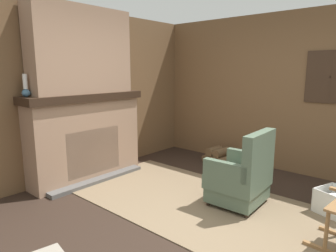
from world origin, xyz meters
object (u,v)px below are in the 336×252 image
at_px(firewood_stack, 218,156).
at_px(oil_lamp_vase, 26,89).
at_px(storage_case, 101,88).
at_px(decorative_plate_on_mantel, 86,85).
at_px(armchair, 241,178).

distance_m(firewood_stack, oil_lamp_vase, 3.33).
relative_size(firewood_stack, storage_case, 2.31).
distance_m(firewood_stack, storage_case, 2.38).
height_order(firewood_stack, decorative_plate_on_mantel, decorative_plate_on_mantel).
distance_m(armchair, decorative_plate_on_mantel, 2.65).
xyz_separation_m(oil_lamp_vase, decorative_plate_on_mantel, (-0.02, 0.92, 0.01)).
relative_size(storage_case, decorative_plate_on_mantel, 0.94).
bearing_deg(firewood_stack, armchair, -48.72).
height_order(oil_lamp_vase, decorative_plate_on_mantel, oil_lamp_vase).
bearing_deg(firewood_stack, oil_lamp_vase, -112.93).
relative_size(oil_lamp_vase, decorative_plate_on_mantel, 1.26).
bearing_deg(armchair, oil_lamp_vase, 31.48).
bearing_deg(storage_case, oil_lamp_vase, -90.01).
bearing_deg(decorative_plate_on_mantel, oil_lamp_vase, -88.76).
bearing_deg(firewood_stack, decorative_plate_on_mantel, -122.61).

